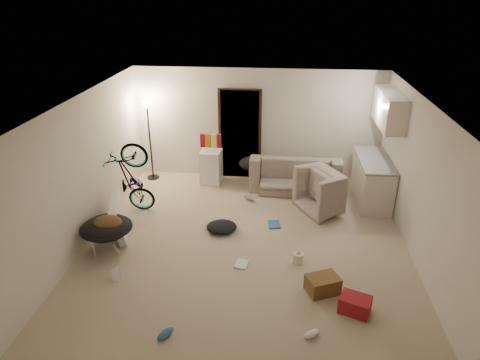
# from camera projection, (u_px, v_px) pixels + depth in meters

# --- Properties ---
(floor) EXTENTS (5.50, 6.00, 0.02)m
(floor) POSITION_uv_depth(u_px,v_px,m) (246.00, 247.00, 7.37)
(floor) COLOR tan
(floor) RESTS_ON ground
(ceiling) EXTENTS (5.50, 6.00, 0.02)m
(ceiling) POSITION_uv_depth(u_px,v_px,m) (247.00, 103.00, 6.32)
(ceiling) COLOR white
(ceiling) RESTS_ON wall_back
(wall_back) EXTENTS (5.50, 0.02, 2.50)m
(wall_back) POSITION_uv_depth(u_px,v_px,m) (258.00, 125.00, 9.57)
(wall_back) COLOR beige
(wall_back) RESTS_ON floor
(wall_front) EXTENTS (5.50, 0.02, 2.50)m
(wall_front) POSITION_uv_depth(u_px,v_px,m) (220.00, 311.00, 4.12)
(wall_front) COLOR beige
(wall_front) RESTS_ON floor
(wall_left) EXTENTS (0.02, 6.00, 2.50)m
(wall_left) POSITION_uv_depth(u_px,v_px,m) (81.00, 174.00, 7.09)
(wall_left) COLOR beige
(wall_left) RESTS_ON floor
(wall_right) EXTENTS (0.02, 6.00, 2.50)m
(wall_right) POSITION_uv_depth(u_px,v_px,m) (424.00, 188.00, 6.60)
(wall_right) COLOR beige
(wall_right) RESTS_ON floor
(doorway) EXTENTS (0.85, 0.10, 2.04)m
(doorway) POSITION_uv_depth(u_px,v_px,m) (240.00, 135.00, 9.66)
(doorway) COLOR black
(doorway) RESTS_ON floor
(door_trim) EXTENTS (0.97, 0.04, 2.10)m
(door_trim) POSITION_uv_depth(u_px,v_px,m) (240.00, 135.00, 9.63)
(door_trim) COLOR black
(door_trim) RESTS_ON floor
(floor_lamp) EXTENTS (0.28, 0.28, 1.81)m
(floor_lamp) POSITION_uv_depth(u_px,v_px,m) (148.00, 124.00, 9.43)
(floor_lamp) COLOR black
(floor_lamp) RESTS_ON floor
(kitchen_counter) EXTENTS (0.60, 1.50, 0.88)m
(kitchen_counter) POSITION_uv_depth(u_px,v_px,m) (372.00, 181.00, 8.77)
(kitchen_counter) COLOR beige
(kitchen_counter) RESTS_ON floor
(counter_top) EXTENTS (0.64, 1.54, 0.04)m
(counter_top) POSITION_uv_depth(u_px,v_px,m) (375.00, 160.00, 8.58)
(counter_top) COLOR gray
(counter_top) RESTS_ON kitchen_counter
(kitchen_uppers) EXTENTS (0.38, 1.40, 0.65)m
(kitchen_uppers) POSITION_uv_depth(u_px,v_px,m) (389.00, 109.00, 8.13)
(kitchen_uppers) COLOR beige
(kitchen_uppers) RESTS_ON wall_right
(sofa) EXTENTS (1.96, 0.80, 0.57)m
(sofa) POSITION_uv_depth(u_px,v_px,m) (295.00, 176.00, 9.39)
(sofa) COLOR #3C443C
(sofa) RESTS_ON floor
(armchair) EXTENTS (1.22, 1.27, 0.63)m
(armchair) POSITION_uv_depth(u_px,v_px,m) (332.00, 194.00, 8.51)
(armchair) COLOR #3C443C
(armchair) RESTS_ON floor
(bicycle) EXTENTS (1.54, 0.71, 0.88)m
(bicycle) POSITION_uv_depth(u_px,v_px,m) (133.00, 194.00, 8.32)
(bicycle) COLOR black
(bicycle) RESTS_ON floor
(book_asset) EXTENTS (0.26, 0.23, 0.02)m
(book_asset) POSITION_uv_depth(u_px,v_px,m) (113.00, 282.00, 6.47)
(book_asset) COLOR maroon
(book_asset) RESTS_ON floor
(mini_fridge) EXTENTS (0.47, 0.47, 0.76)m
(mini_fridge) POSITION_uv_depth(u_px,v_px,m) (211.00, 167.00, 9.60)
(mini_fridge) COLOR white
(mini_fridge) RESTS_ON floor
(snack_box_0) EXTENTS (0.10, 0.08, 0.30)m
(snack_box_0) POSITION_uv_depth(u_px,v_px,m) (203.00, 140.00, 9.36)
(snack_box_0) COLOR maroon
(snack_box_0) RESTS_ON mini_fridge
(snack_box_1) EXTENTS (0.11, 0.08, 0.30)m
(snack_box_1) POSITION_uv_depth(u_px,v_px,m) (208.00, 141.00, 9.35)
(snack_box_1) COLOR #B46E16
(snack_box_1) RESTS_ON mini_fridge
(snack_box_2) EXTENTS (0.11, 0.08, 0.30)m
(snack_box_2) POSITION_uv_depth(u_px,v_px,m) (214.00, 141.00, 9.34)
(snack_box_2) COLOR yellow
(snack_box_2) RESTS_ON mini_fridge
(snack_box_3) EXTENTS (0.11, 0.08, 0.30)m
(snack_box_3) POSITION_uv_depth(u_px,v_px,m) (219.00, 141.00, 9.33)
(snack_box_3) COLOR maroon
(snack_box_3) RESTS_ON mini_fridge
(saucer_chair) EXTENTS (0.86, 0.86, 0.61)m
(saucer_chair) POSITION_uv_depth(u_px,v_px,m) (107.00, 232.00, 7.11)
(saucer_chair) COLOR silver
(saucer_chair) RESTS_ON floor
(hoodie) EXTENTS (0.50, 0.43, 0.22)m
(hoodie) POSITION_uv_depth(u_px,v_px,m) (108.00, 223.00, 7.00)
(hoodie) COLOR #53381C
(hoodie) RESTS_ON saucer_chair
(sofa_drape) EXTENTS (0.61, 0.52, 0.28)m
(sofa_drape) POSITION_uv_depth(u_px,v_px,m) (252.00, 163.00, 9.36)
(sofa_drape) COLOR black
(sofa_drape) RESTS_ON sofa
(tv_box) EXTENTS (0.53, 1.02, 0.66)m
(tv_box) POSITION_uv_depth(u_px,v_px,m) (119.00, 217.00, 7.64)
(tv_box) COLOR silver
(tv_box) RESTS_ON floor
(drink_case_a) EXTENTS (0.55, 0.48, 0.26)m
(drink_case_a) POSITION_uv_depth(u_px,v_px,m) (323.00, 284.00, 6.23)
(drink_case_a) COLOR brown
(drink_case_a) RESTS_ON floor
(drink_case_b) EXTENTS (0.49, 0.43, 0.24)m
(drink_case_b) POSITION_uv_depth(u_px,v_px,m) (355.00, 304.00, 5.86)
(drink_case_b) COLOR maroon
(drink_case_b) RESTS_ON floor
(juicer) EXTENTS (0.18, 0.18, 0.25)m
(juicer) POSITION_uv_depth(u_px,v_px,m) (298.00, 257.00, 6.90)
(juicer) COLOR beige
(juicer) RESTS_ON floor
(newspaper) EXTENTS (0.67, 0.70, 0.01)m
(newspaper) POSITION_uv_depth(u_px,v_px,m) (222.00, 230.00, 7.85)
(newspaper) COLOR #AFAAA1
(newspaper) RESTS_ON floor
(book_blue) EXTENTS (0.25, 0.32, 0.03)m
(book_blue) POSITION_uv_depth(u_px,v_px,m) (274.00, 224.00, 8.01)
(book_blue) COLOR #285392
(book_blue) RESTS_ON floor
(book_white) EXTENTS (0.24, 0.29, 0.02)m
(book_white) POSITION_uv_depth(u_px,v_px,m) (242.00, 264.00, 6.88)
(book_white) COLOR silver
(book_white) RESTS_ON floor
(shoe_1) EXTENTS (0.28, 0.27, 0.10)m
(shoe_1) POSITION_uv_depth(u_px,v_px,m) (249.00, 198.00, 8.92)
(shoe_1) COLOR slate
(shoe_1) RESTS_ON floor
(shoe_2) EXTENTS (0.24, 0.28, 0.10)m
(shoe_2) POSITION_uv_depth(u_px,v_px,m) (166.00, 334.00, 5.46)
(shoe_2) COLOR #285392
(shoe_2) RESTS_ON floor
(shoe_4) EXTENTS (0.25, 0.22, 0.09)m
(shoe_4) POSITION_uv_depth(u_px,v_px,m) (311.00, 334.00, 5.47)
(shoe_4) COLOR white
(shoe_4) RESTS_ON floor
(clothes_lump_a) EXTENTS (0.63, 0.56, 0.18)m
(clothes_lump_a) POSITION_uv_depth(u_px,v_px,m) (222.00, 227.00, 7.79)
(clothes_lump_a) COLOR black
(clothes_lump_a) RESTS_ON floor
(clothes_lump_b) EXTENTS (0.57, 0.54, 0.14)m
(clothes_lump_b) POSITION_uv_depth(u_px,v_px,m) (276.00, 182.00, 9.60)
(clothes_lump_b) COLOR black
(clothes_lump_b) RESTS_ON floor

